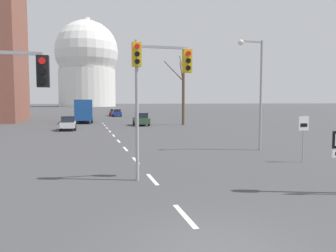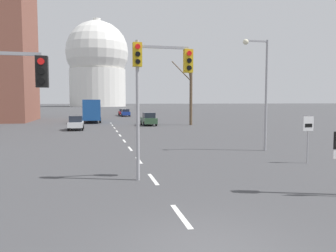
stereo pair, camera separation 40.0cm
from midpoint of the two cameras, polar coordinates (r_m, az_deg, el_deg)
name	(u,v)px [view 2 (the right image)]	position (r m, az deg, el deg)	size (l,w,h in m)	color
ground_plane	(208,252)	(7.68, 8.55, -20.84)	(800.00, 800.00, 0.00)	#424244
lane_stripe_0	(181,216)	(9.67, 3.48, -15.35)	(0.16, 2.00, 0.01)	silver
lane_stripe_1	(153,179)	(13.88, -1.77, -9.24)	(0.16, 2.00, 0.01)	silver
lane_stripe_2	(139,160)	(18.22, -4.47, -5.97)	(0.16, 2.00, 0.01)	silver
lane_stripe_3	(130,149)	(22.63, -6.10, -3.95)	(0.16, 2.00, 0.01)	silver
lane_stripe_4	(124,141)	(27.06, -7.20, -2.60)	(0.16, 2.00, 0.01)	silver
lane_stripe_5	(120,135)	(31.52, -7.99, -1.62)	(0.16, 2.00, 0.01)	silver
lane_stripe_6	(117,131)	(35.98, -8.58, -0.89)	(0.16, 2.00, 0.01)	silver
lane_stripe_7	(114,128)	(40.46, -9.04, -0.32)	(0.16, 2.00, 0.01)	silver
lane_stripe_8	(112,125)	(44.94, -9.41, 0.14)	(0.16, 2.00, 0.01)	silver
lane_stripe_9	(111,123)	(49.42, -9.71, 0.51)	(0.16, 2.00, 0.01)	silver
traffic_signal_near_left	(2,85)	(11.03, -26.02, 6.45)	(2.13, 0.34, 4.95)	#9E9EA3
traffic_signal_centre_tall	(155,75)	(13.54, -1.45, 8.93)	(2.49, 0.34, 5.71)	#9E9EA3
speed_limit_sign	(308,131)	(18.70, 23.78, -0.79)	(0.60, 0.08, 2.52)	#9E9EA3
street_lamp_right	(262,83)	(22.34, 16.52, 7.26)	(1.78, 0.36, 7.20)	#9E9EA3
sedan_near_left	(122,112)	(75.35, -7.78, 2.42)	(1.74, 4.11, 1.52)	maroon
sedan_near_right	(76,123)	(38.46, -15.46, 0.55)	(1.69, 3.90, 1.61)	silver
sedan_mid_centre	(89,114)	(62.68, -13.39, 1.98)	(1.85, 4.20, 1.52)	slate
sedan_far_left	(126,113)	(70.05, -7.25, 2.31)	(1.78, 3.88, 1.58)	navy
sedan_far_right	(149,119)	(44.01, -3.13, 1.21)	(1.79, 4.08, 1.74)	#2D4C33
city_bus	(92,109)	(53.03, -12.92, 2.93)	(2.66, 10.80, 3.48)	#19478C
bare_tree_right_near	(190,92)	(44.89, 4.16, 5.94)	(2.74, 3.35, 9.83)	brown
capitol_dome	(98,64)	(207.28, -12.12, 10.51)	(37.54, 37.54, 53.02)	silver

